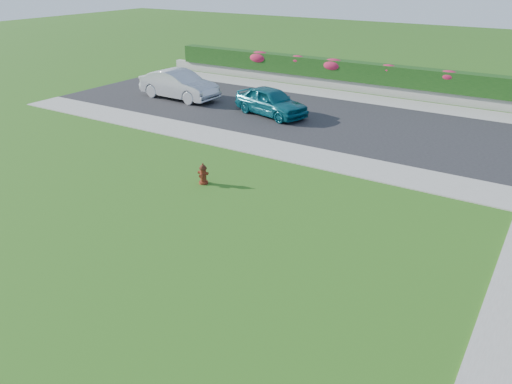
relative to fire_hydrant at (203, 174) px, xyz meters
The scene contains 14 objects.
ground 5.79m from the fire_hydrant, 53.88° to the right, with size 120.00×120.00×0.00m, color black.
street_far 9.47m from the fire_hydrant, 99.68° to the left, with size 26.00×8.00×0.04m, color black.
sidewalk_far 5.05m from the fire_hydrant, 120.91° to the left, with size 24.00×2.00×0.04m, color gray.
sidewalk_beyond 14.53m from the fire_hydrant, 80.46° to the left, with size 34.00×2.00×0.04m, color gray.
retaining_wall 16.01m from the fire_hydrant, 81.35° to the left, with size 34.00×0.40×0.60m, color gray.
hedge 16.13m from the fire_hydrant, 81.40° to the left, with size 32.00×0.90×1.10m, color black.
fire_hydrant is the anchor object (origin of this frame).
sedan_teal 8.87m from the fire_hydrant, 105.52° to the left, with size 1.63×4.05×1.38m, color #0C505E.
sedan_silver 12.13m from the fire_hydrant, 134.05° to the left, with size 1.65×4.74×1.56m, color #A7AAAF.
flower_clump_a 17.57m from the fire_hydrant, 115.54° to the left, with size 1.56×1.00×0.78m, color #A91D2F.
flower_clump_b 16.57m from the fire_hydrant, 106.80° to the left, with size 1.13×0.73×0.57m, color #A91D2F.
flower_clump_c 16.04m from the fire_hydrant, 98.44° to the left, with size 1.49×0.96×0.74m, color #A91D2F.
flower_clump_d 15.90m from the fire_hydrant, 86.25° to the left, with size 1.11×0.71×0.56m, color #A91D2F.
flower_clump_e 16.45m from the fire_hydrant, 74.62° to the left, with size 1.21×0.78×0.61m, color #A91D2F.
Camera 1 is at (6.57, -7.71, 6.89)m, focal length 35.00 mm.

